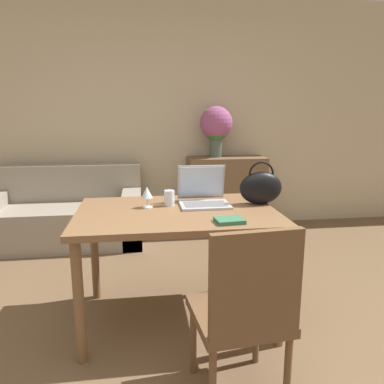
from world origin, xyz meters
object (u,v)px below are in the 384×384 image
object	(u,v)px
couch	(66,216)
flower_vase	(216,126)
wine_glass	(147,193)
handbag	(261,187)
laptop	(203,194)
chair	(245,308)
drinking_glass	(169,198)

from	to	relation	value
couch	flower_vase	distance (m)	1.96
wine_glass	handbag	xyz separation A→B (m)	(0.78, -0.01, 0.02)
laptop	chair	bearing A→B (deg)	-87.67
couch	drinking_glass	world-z (taller)	drinking_glass
chair	couch	size ratio (longest dim) A/B	0.57
couch	flower_vase	size ratio (longest dim) A/B	2.80
couch	flower_vase	world-z (taller)	flower_vase
laptop	flower_vase	xyz separation A→B (m)	(0.45, 1.78, 0.39)
laptop	handbag	size ratio (longest dim) A/B	1.12
couch	laptop	world-z (taller)	laptop
laptop	handbag	xyz separation A→B (m)	(0.39, -0.07, 0.05)
chair	handbag	bearing A→B (deg)	62.83
laptop	flower_vase	world-z (taller)	flower_vase
chair	handbag	xyz separation A→B (m)	(0.35, 0.89, 0.39)
chair	handbag	size ratio (longest dim) A/B	3.09
laptop	wine_glass	bearing A→B (deg)	-171.34
wine_glass	handbag	world-z (taller)	handbag
drinking_glass	wine_glass	xyz separation A→B (m)	(-0.15, -0.03, 0.04)
laptop	wine_glass	world-z (taller)	laptop
chair	handbag	world-z (taller)	handbag
wine_glass	flower_vase	size ratio (longest dim) A/B	0.25
laptop	drinking_glass	distance (m)	0.24
chair	laptop	bearing A→B (deg)	86.81
chair	laptop	world-z (taller)	laptop
drinking_glass	handbag	bearing A→B (deg)	-4.08
laptop	couch	bearing A→B (deg)	128.67
couch	drinking_glass	size ratio (longest dim) A/B	15.33
couch	drinking_glass	bearing A→B (deg)	-57.52
handbag	flower_vase	bearing A→B (deg)	88.29
chair	wine_glass	bearing A→B (deg)	109.99
chair	wine_glass	distance (m)	1.06
wine_glass	flower_vase	xyz separation A→B (m)	(0.84, 1.84, 0.36)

